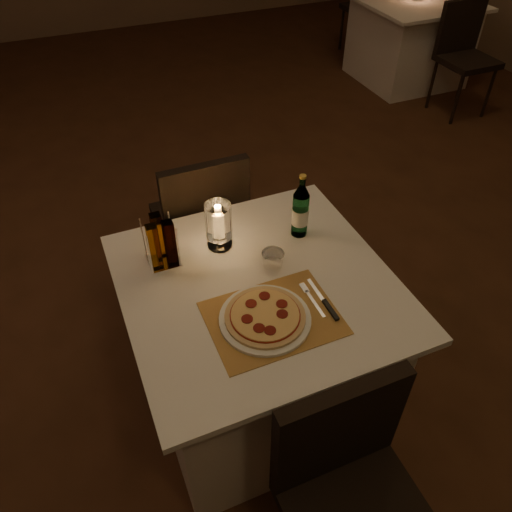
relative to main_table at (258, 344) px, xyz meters
name	(u,v)px	position (x,y,z in m)	size (l,w,h in m)	color
floor	(211,325)	(-0.07, 0.49, -0.38)	(8.00, 10.00, 0.02)	#492817
main_table	(258,344)	(0.00, 0.00, 0.00)	(1.00, 1.00, 0.74)	white
chair_near	(350,482)	(0.00, -0.71, 0.18)	(0.42, 0.42, 0.90)	black
chair_far	(202,216)	(0.00, 0.71, 0.18)	(0.42, 0.42, 0.90)	black
placemat	(273,318)	(-0.02, -0.18, 0.37)	(0.45, 0.34, 0.00)	#B4803E
plate	(265,319)	(-0.05, -0.18, 0.38)	(0.32, 0.32, 0.01)	white
pizza	(265,316)	(-0.05, -0.18, 0.39)	(0.28, 0.28, 0.02)	#D8B77F
fork	(311,297)	(0.14, -0.15, 0.37)	(0.02, 0.18, 0.00)	silver
knife	(327,305)	(0.18, -0.21, 0.37)	(0.02, 0.22, 0.01)	black
tumbler	(273,262)	(0.08, 0.04, 0.41)	(0.09, 0.09, 0.09)	white
water_bottle	(300,211)	(0.27, 0.20, 0.48)	(0.07, 0.07, 0.28)	#529966
hurricane_candle	(219,222)	(-0.06, 0.26, 0.48)	(0.10, 0.10, 0.20)	white
cruet_caddy	(161,244)	(-0.29, 0.25, 0.46)	(0.12, 0.12, 0.21)	white
neighbor_table_right	(409,41)	(2.77, 2.80, 0.00)	(1.00, 1.00, 0.74)	white
neighbor_chair_ra	(464,47)	(2.77, 2.09, 0.18)	(0.42, 0.42, 0.90)	black
neighbor_chair_rb	(372,1)	(2.77, 3.52, 0.18)	(0.42, 0.42, 0.90)	black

